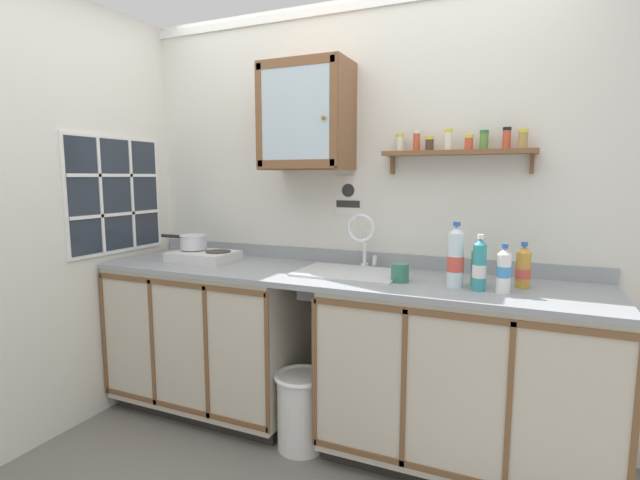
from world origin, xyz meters
name	(u,v)px	position (x,y,z in m)	size (l,w,h in m)	color
floor	(310,460)	(0.00, 0.00, 0.00)	(5.82, 5.82, 0.00)	slate
back_wall	(354,212)	(0.00, 0.64, 1.24)	(3.42, 0.07, 2.47)	silver
side_wall_left	(50,218)	(-1.44, -0.29, 1.23)	(0.05, 3.41, 2.47)	silver
lower_cabinet_run	(213,337)	(-0.81, 0.30, 0.46)	(1.19, 0.65, 0.91)	black
lower_cabinet_run_right	(463,378)	(0.72, 0.30, 0.46)	(1.37, 0.65, 0.91)	black
countertop	(332,276)	(0.00, 0.29, 0.92)	(2.78, 0.67, 0.03)	gray
backsplash	(352,257)	(0.00, 0.60, 0.98)	(2.78, 0.02, 0.08)	gray
sink	(350,278)	(0.09, 0.33, 0.91)	(0.56, 0.43, 0.45)	silver
hot_plate_stove	(204,256)	(-0.86, 0.30, 0.97)	(0.39, 0.29, 0.07)	silver
saucepan	(193,242)	(-0.96, 0.32, 1.05)	(0.34, 0.17, 0.09)	silver
bottle_juice_amber_0	(523,268)	(0.96, 0.35, 1.03)	(0.07, 0.07, 0.22)	gold
bottle_soda_green_1	(478,266)	(0.76, 0.30, 1.03)	(0.06, 0.06, 0.22)	#4CB266
bottle_opaque_white_2	(504,271)	(0.88, 0.19, 1.04)	(0.06, 0.06, 0.23)	white
bottle_water_clear_3	(456,258)	(0.67, 0.22, 1.08)	(0.08, 0.08, 0.31)	silver
bottle_detergent_teal_4	(479,266)	(0.78, 0.20, 1.05)	(0.06, 0.06, 0.26)	teal
mug	(400,272)	(0.40, 0.24, 0.98)	(0.09, 0.13, 0.09)	#337259
wall_cabinet	(307,117)	(-0.23, 0.46, 1.80)	(0.51, 0.33, 0.61)	brown
spice_shelf	(459,149)	(0.62, 0.55, 1.60)	(0.79, 0.14, 0.23)	brown
warning_sign	(348,195)	(-0.03, 0.61, 1.35)	(0.17, 0.01, 0.23)	silver
window	(115,195)	(-1.41, 0.14, 1.35)	(0.03, 0.74, 0.73)	#262D38
trash_bin	(301,409)	(-0.09, 0.10, 0.22)	(0.29, 0.29, 0.42)	silver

